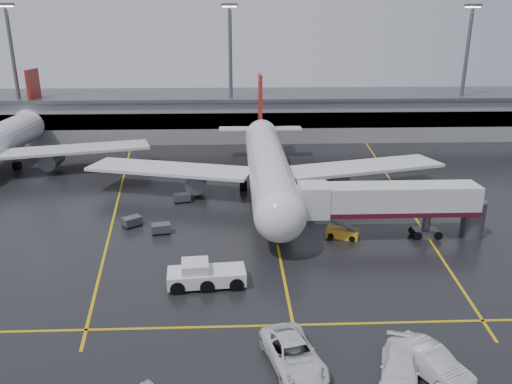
{
  "coord_description": "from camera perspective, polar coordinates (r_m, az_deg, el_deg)",
  "views": [
    {
      "loc": [
        -4.15,
        -54.42,
        21.49
      ],
      "look_at": [
        -2.0,
        -2.0,
        4.0
      ],
      "focal_mm": 34.96,
      "sensor_mm": 36.0,
      "label": 1
    }
  ],
  "objects": [
    {
      "name": "ground",
      "position": [
        58.65,
        1.87,
        -3.07
      ],
      "size": [
        220.0,
        220.0,
        0.0
      ],
      "primitive_type": "plane",
      "color": "black",
      "rests_on": "ground"
    },
    {
      "name": "apron_line_centre",
      "position": [
        58.65,
        1.88,
        -3.06
      ],
      "size": [
        0.25,
        90.0,
        0.02
      ],
      "primitive_type": "cube",
      "color": "gold",
      "rests_on": "ground"
    },
    {
      "name": "apron_line_stop",
      "position": [
        39.11,
        4.28,
        -14.93
      ],
      "size": [
        60.0,
        0.25,
        0.02
      ],
      "primitive_type": "cube",
      "color": "gold",
      "rests_on": "ground"
    },
    {
      "name": "apron_line_left",
      "position": [
        69.73,
        -15.37,
        -0.19
      ],
      "size": [
        9.99,
        69.35,
        0.02
      ],
      "primitive_type": "cube",
      "rotation": [
        0.0,
        0.0,
        0.14
      ],
      "color": "gold",
      "rests_on": "ground"
    },
    {
      "name": "apron_line_right",
      "position": [
        71.43,
        15.84,
        0.21
      ],
      "size": [
        7.57,
        69.64,
        0.02
      ],
      "primitive_type": "cube",
      "rotation": [
        0.0,
        0.0,
        -0.1
      ],
      "color": "gold",
      "rests_on": "ground"
    },
    {
      "name": "terminal",
      "position": [
        103.86,
        -0.03,
        8.92
      ],
      "size": [
        122.0,
        19.0,
        8.6
      ],
      "color": "gray",
      "rests_on": "ground"
    },
    {
      "name": "light_mast_left",
      "position": [
        104.95,
        -25.94,
        12.82
      ],
      "size": [
        3.0,
        1.2,
        25.45
      ],
      "color": "#595B60",
      "rests_on": "ground"
    },
    {
      "name": "light_mast_mid",
      "position": [
        96.68,
        -2.94,
        14.25
      ],
      "size": [
        3.0,
        1.2,
        25.45
      ],
      "color": "#595B60",
      "rests_on": "ground"
    },
    {
      "name": "light_mast_right",
      "position": [
        106.28,
        22.84,
        13.26
      ],
      "size": [
        3.0,
        1.2,
        25.45
      ],
      "color": "#595B60",
      "rests_on": "ground"
    },
    {
      "name": "main_airliner",
      "position": [
        66.53,
        1.31,
        3.38
      ],
      "size": [
        48.8,
        45.6,
        14.1
      ],
      "color": "silver",
      "rests_on": "ground"
    },
    {
      "name": "jet_bridge",
      "position": [
        53.94,
        15.07,
        -1.22
      ],
      "size": [
        19.9,
        3.4,
        6.05
      ],
      "color": "silver",
      "rests_on": "ground"
    },
    {
      "name": "pushback_tractor",
      "position": [
        44.02,
        -5.93,
        -9.48
      ],
      "size": [
        6.93,
        3.41,
        2.4
      ],
      "color": "silver",
      "rests_on": "ground"
    },
    {
      "name": "belt_loader",
      "position": [
        54.13,
        9.88,
        -4.64
      ],
      "size": [
        3.66,
        2.56,
        2.14
      ],
      "color": "gold",
      "rests_on": "ground"
    },
    {
      "name": "service_van_a",
      "position": [
        34.63,
        4.32,
        -18.06
      ],
      "size": [
        4.56,
        7.16,
        1.84
      ],
      "primitive_type": "imported",
      "rotation": [
        0.0,
        0.0,
        0.24
      ],
      "color": "silver",
      "rests_on": "ground"
    },
    {
      "name": "service_van_b",
      "position": [
        34.77,
        16.13,
        -18.82
      ],
      "size": [
        4.18,
        6.32,
        1.7
      ],
      "primitive_type": "imported",
      "rotation": [
        0.0,
        0.0,
        -0.34
      ],
      "color": "white",
      "rests_on": "ground"
    },
    {
      "name": "service_van_c",
      "position": [
        35.72,
        19.35,
        -17.85
      ],
      "size": [
        4.62,
        6.04,
        1.91
      ],
      "primitive_type": "imported",
      "rotation": [
        0.0,
        0.0,
        0.52
      ],
      "color": "silver",
      "rests_on": "ground"
    },
    {
      "name": "baggage_cart_a",
      "position": [
        55.31,
        -10.81,
        -4.07
      ],
      "size": [
        2.22,
        1.68,
        1.12
      ],
      "color": "#595B60",
      "rests_on": "ground"
    },
    {
      "name": "baggage_cart_b",
      "position": [
        57.94,
        -14.01,
        -3.25
      ],
      "size": [
        2.37,
        2.26,
        1.12
      ],
      "color": "#595B60",
      "rests_on": "ground"
    },
    {
      "name": "baggage_cart_c",
      "position": [
        64.58,
        -8.47,
        -0.62
      ],
      "size": [
        2.26,
        1.75,
        1.12
      ],
      "color": "#595B60",
      "rests_on": "ground"
    }
  ]
}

